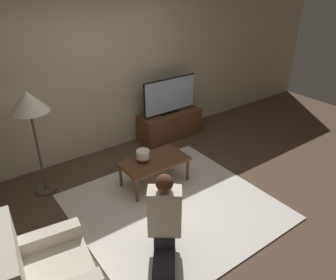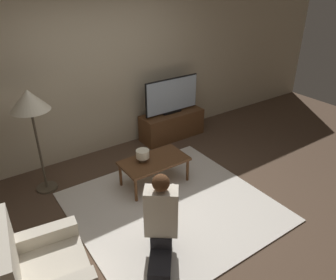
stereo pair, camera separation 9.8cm
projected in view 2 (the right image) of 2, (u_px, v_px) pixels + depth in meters
ground_plane at (172, 207)px, 4.18m from camera, size 10.00×10.00×0.00m
wall_back at (99, 73)px, 4.98m from camera, size 10.00×0.06×2.60m
rug at (172, 207)px, 4.18m from camera, size 2.34×2.27×0.02m
tv_stand at (172, 125)px, 5.83m from camera, size 1.14×0.42×0.47m
tv at (172, 96)px, 5.58m from camera, size 1.04×0.08×0.62m
coffee_table at (154, 162)px, 4.48m from camera, size 0.92×0.51×0.39m
floor_lamp at (30, 105)px, 3.96m from camera, size 0.48×0.48×1.43m
armchair at (43, 280)px, 2.86m from camera, size 0.81×0.91×0.90m
person_kneeling at (161, 218)px, 3.31m from camera, size 0.71×0.82×0.97m
table_lamp at (143, 155)px, 4.39m from camera, size 0.18×0.18×0.17m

